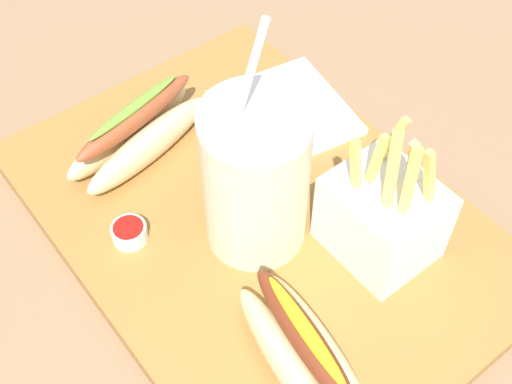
{
  "coord_description": "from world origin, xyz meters",
  "views": [
    {
      "loc": [
        -0.32,
        0.25,
        0.54
      ],
      "look_at": [
        0.0,
        0.0,
        0.05
      ],
      "focal_mm": 46.79,
      "sensor_mm": 36.0,
      "label": 1
    }
  ],
  "objects_px": {
    "fries_basket": "(383,217)",
    "hot_dog_2": "(304,352)",
    "hot_dog_1": "(139,133)",
    "ketchup_cup_1": "(129,232)",
    "napkin_stack": "(285,112)",
    "soda_cup": "(256,178)"
  },
  "relations": [
    {
      "from": "fries_basket",
      "to": "ketchup_cup_1",
      "type": "distance_m",
      "value": 0.24
    },
    {
      "from": "hot_dog_1",
      "to": "napkin_stack",
      "type": "height_order",
      "value": "hot_dog_1"
    },
    {
      "from": "soda_cup",
      "to": "napkin_stack",
      "type": "distance_m",
      "value": 0.18
    },
    {
      "from": "hot_dog_2",
      "to": "napkin_stack",
      "type": "bearing_deg",
      "value": -36.88
    },
    {
      "from": "soda_cup",
      "to": "ketchup_cup_1",
      "type": "distance_m",
      "value": 0.14
    },
    {
      "from": "fries_basket",
      "to": "soda_cup",
      "type": "bearing_deg",
      "value": 44.21
    },
    {
      "from": "hot_dog_1",
      "to": "hot_dog_2",
      "type": "distance_m",
      "value": 0.29
    },
    {
      "from": "soda_cup",
      "to": "ketchup_cup_1",
      "type": "xyz_separation_m",
      "value": [
        0.07,
        0.1,
        -0.07
      ]
    },
    {
      "from": "soda_cup",
      "to": "napkin_stack",
      "type": "relative_size",
      "value": 1.76
    },
    {
      "from": "soda_cup",
      "to": "fries_basket",
      "type": "bearing_deg",
      "value": -135.79
    },
    {
      "from": "fries_basket",
      "to": "hot_dog_2",
      "type": "distance_m",
      "value": 0.15
    },
    {
      "from": "hot_dog_1",
      "to": "ketchup_cup_1",
      "type": "xyz_separation_m",
      "value": [
        -0.09,
        0.07,
        -0.02
      ]
    },
    {
      "from": "fries_basket",
      "to": "napkin_stack",
      "type": "distance_m",
      "value": 0.2
    },
    {
      "from": "fries_basket",
      "to": "ketchup_cup_1",
      "type": "xyz_separation_m",
      "value": [
        0.15,
        0.18,
        -0.03
      ]
    },
    {
      "from": "napkin_stack",
      "to": "ketchup_cup_1",
      "type": "bearing_deg",
      "value": 99.88
    },
    {
      "from": "hot_dog_1",
      "to": "soda_cup",
      "type": "bearing_deg",
      "value": -169.37
    },
    {
      "from": "ketchup_cup_1",
      "to": "napkin_stack",
      "type": "distance_m",
      "value": 0.23
    },
    {
      "from": "fries_basket",
      "to": "hot_dog_1",
      "type": "xyz_separation_m",
      "value": [
        0.24,
        0.11,
        -0.02
      ]
    },
    {
      "from": "soda_cup",
      "to": "fries_basket",
      "type": "distance_m",
      "value": 0.12
    },
    {
      "from": "soda_cup",
      "to": "hot_dog_2",
      "type": "height_order",
      "value": "soda_cup"
    },
    {
      "from": "hot_dog_2",
      "to": "napkin_stack",
      "type": "height_order",
      "value": "hot_dog_2"
    },
    {
      "from": "soda_cup",
      "to": "ketchup_cup_1",
      "type": "height_order",
      "value": "soda_cup"
    }
  ]
}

